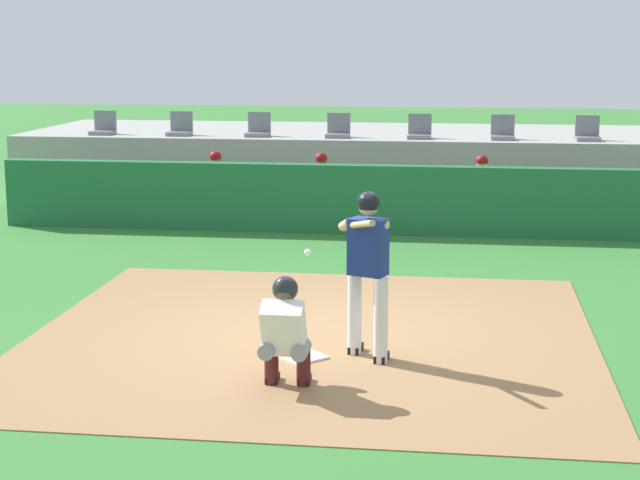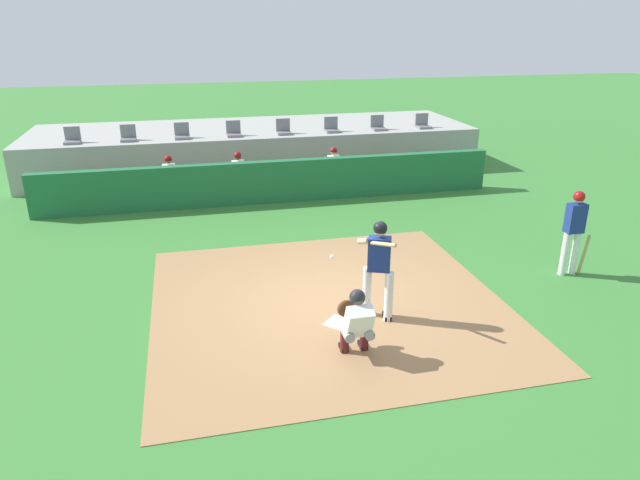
{
  "view_description": "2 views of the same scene",
  "coord_description": "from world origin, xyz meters",
  "px_view_note": "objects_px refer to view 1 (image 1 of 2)",
  "views": [
    {
      "loc": [
        1.63,
        -11.33,
        3.37
      ],
      "look_at": [
        0.0,
        0.7,
        1.0
      ],
      "focal_mm": 58.45,
      "sensor_mm": 36.0,
      "label": 1
    },
    {
      "loc": [
        -2.34,
        -9.25,
        4.96
      ],
      "look_at": [
        0.0,
        0.7,
        1.0
      ],
      "focal_mm": 32.28,
      "sensor_mm": 36.0,
      "label": 2
    }
  ],
  "objects_px": {
    "stadium_seat_0": "(104,128)",
    "stadium_seat_2": "(258,130)",
    "stadium_seat_6": "(588,133)",
    "dugout_player_2": "(481,190)",
    "catcher_crouched": "(285,328)",
    "dugout_player_0": "(214,185)",
    "batter_at_plate": "(367,264)",
    "stadium_seat_3": "(338,130)",
    "stadium_seat_5": "(503,132)",
    "dugout_player_1": "(320,187)",
    "stadium_seat_1": "(180,129)",
    "stadium_seat_4": "(420,131)",
    "home_plate": "(301,356)"
  },
  "relations": [
    {
      "from": "dugout_player_0",
      "to": "batter_at_plate",
      "type": "bearing_deg",
      "value": -66.11
    },
    {
      "from": "dugout_player_1",
      "to": "home_plate",
      "type": "bearing_deg",
      "value": -83.72
    },
    {
      "from": "stadium_seat_0",
      "to": "stadium_seat_2",
      "type": "xyz_separation_m",
      "value": [
        3.25,
        0.0,
        0.0
      ]
    },
    {
      "from": "dugout_player_2",
      "to": "stadium_seat_2",
      "type": "xyz_separation_m",
      "value": [
        -4.45,
        2.03,
        0.86
      ]
    },
    {
      "from": "stadium_seat_5",
      "to": "stadium_seat_0",
      "type": "bearing_deg",
      "value": 180.0
    },
    {
      "from": "home_plate",
      "to": "stadium_seat_1",
      "type": "height_order",
      "value": "stadium_seat_1"
    },
    {
      "from": "stadium_seat_2",
      "to": "dugout_player_1",
      "type": "bearing_deg",
      "value": -52.86
    },
    {
      "from": "stadium_seat_2",
      "to": "home_plate",
      "type": "bearing_deg",
      "value": -76.53
    },
    {
      "from": "dugout_player_1",
      "to": "stadium_seat_0",
      "type": "relative_size",
      "value": 2.71
    },
    {
      "from": "dugout_player_0",
      "to": "home_plate",
      "type": "bearing_deg",
      "value": -70.53
    },
    {
      "from": "dugout_player_0",
      "to": "stadium_seat_3",
      "type": "bearing_deg",
      "value": 44.55
    },
    {
      "from": "stadium_seat_6",
      "to": "dugout_player_2",
      "type": "bearing_deg",
      "value": -135.17
    },
    {
      "from": "catcher_crouched",
      "to": "dugout_player_0",
      "type": "bearing_deg",
      "value": 107.49
    },
    {
      "from": "catcher_crouched",
      "to": "stadium_seat_2",
      "type": "height_order",
      "value": "stadium_seat_2"
    },
    {
      "from": "stadium_seat_2",
      "to": "stadium_seat_4",
      "type": "distance_m",
      "value": 3.25
    },
    {
      "from": "dugout_player_0",
      "to": "dugout_player_1",
      "type": "height_order",
      "value": "same"
    },
    {
      "from": "batter_at_plate",
      "to": "dugout_player_0",
      "type": "xyz_separation_m",
      "value": [
        -3.57,
        8.06,
        -0.36
      ]
    },
    {
      "from": "dugout_player_1",
      "to": "stadium_seat_5",
      "type": "bearing_deg",
      "value": 31.39
    },
    {
      "from": "stadium_seat_3",
      "to": "stadium_seat_6",
      "type": "xyz_separation_m",
      "value": [
        4.88,
        0.0,
        0.0
      ]
    },
    {
      "from": "stadium_seat_1",
      "to": "stadium_seat_4",
      "type": "distance_m",
      "value": 4.88
    },
    {
      "from": "dugout_player_0",
      "to": "dugout_player_2",
      "type": "relative_size",
      "value": 1.0
    },
    {
      "from": "batter_at_plate",
      "to": "stadium_seat_3",
      "type": "relative_size",
      "value": 3.76
    },
    {
      "from": "home_plate",
      "to": "stadium_seat_0",
      "type": "height_order",
      "value": "stadium_seat_0"
    },
    {
      "from": "batter_at_plate",
      "to": "stadium_seat_5",
      "type": "xyz_separation_m",
      "value": [
        1.75,
        10.1,
        0.5
      ]
    },
    {
      "from": "stadium_seat_1",
      "to": "stadium_seat_2",
      "type": "xyz_separation_m",
      "value": [
        1.63,
        0.0,
        0.0
      ]
    },
    {
      "from": "dugout_player_2",
      "to": "stadium_seat_6",
      "type": "height_order",
      "value": "stadium_seat_6"
    },
    {
      "from": "catcher_crouched",
      "to": "stadium_seat_3",
      "type": "bearing_deg",
      "value": 94.13
    },
    {
      "from": "dugout_player_2",
      "to": "dugout_player_1",
      "type": "bearing_deg",
      "value": 180.0
    },
    {
      "from": "catcher_crouched",
      "to": "stadium_seat_5",
      "type": "distance_m",
      "value": 11.45
    },
    {
      "from": "stadium_seat_5",
      "to": "dugout_player_1",
      "type": "bearing_deg",
      "value": -148.61
    },
    {
      "from": "batter_at_plate",
      "to": "stadium_seat_3",
      "type": "distance_m",
      "value": 10.22
    },
    {
      "from": "stadium_seat_4",
      "to": "stadium_seat_6",
      "type": "bearing_deg",
      "value": 0.0
    },
    {
      "from": "dugout_player_1",
      "to": "stadium_seat_0",
      "type": "xyz_separation_m",
      "value": [
        -4.79,
        2.03,
        0.86
      ]
    },
    {
      "from": "dugout_player_2",
      "to": "stadium_seat_4",
      "type": "bearing_deg",
      "value": 120.59
    },
    {
      "from": "stadium_seat_6",
      "to": "stadium_seat_4",
      "type": "bearing_deg",
      "value": 180.0
    },
    {
      "from": "dugout_player_2",
      "to": "stadium_seat_2",
      "type": "height_order",
      "value": "stadium_seat_2"
    },
    {
      "from": "stadium_seat_3",
      "to": "stadium_seat_4",
      "type": "relative_size",
      "value": 1.0
    },
    {
      "from": "dugout_player_0",
      "to": "stadium_seat_0",
      "type": "distance_m",
      "value": 3.57
    },
    {
      "from": "catcher_crouched",
      "to": "dugout_player_0",
      "type": "height_order",
      "value": "dugout_player_0"
    },
    {
      "from": "batter_at_plate",
      "to": "stadium_seat_4",
      "type": "distance_m",
      "value": 10.11
    },
    {
      "from": "stadium_seat_3",
      "to": "stadium_seat_4",
      "type": "distance_m",
      "value": 1.62
    },
    {
      "from": "dugout_player_0",
      "to": "stadium_seat_6",
      "type": "relative_size",
      "value": 2.71
    },
    {
      "from": "home_plate",
      "to": "dugout_player_0",
      "type": "height_order",
      "value": "dugout_player_0"
    },
    {
      "from": "stadium_seat_0",
      "to": "stadium_seat_6",
      "type": "height_order",
      "value": "same"
    },
    {
      "from": "dugout_player_0",
      "to": "stadium_seat_6",
      "type": "bearing_deg",
      "value": 16.34
    },
    {
      "from": "stadium_seat_4",
      "to": "stadium_seat_6",
      "type": "xyz_separation_m",
      "value": [
        3.25,
        0.0,
        0.0
      ]
    },
    {
      "from": "stadium_seat_1",
      "to": "stadium_seat_6",
      "type": "distance_m",
      "value": 8.13
    },
    {
      "from": "catcher_crouched",
      "to": "stadium_seat_3",
      "type": "height_order",
      "value": "stadium_seat_3"
    },
    {
      "from": "stadium_seat_1",
      "to": "stadium_seat_6",
      "type": "height_order",
      "value": "same"
    },
    {
      "from": "dugout_player_0",
      "to": "catcher_crouched",
      "type": "bearing_deg",
      "value": -72.51
    }
  ]
}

